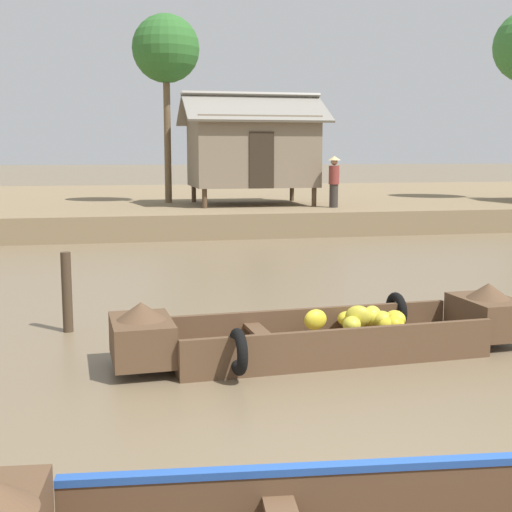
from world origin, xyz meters
name	(u,v)px	position (x,y,z in m)	size (l,w,h in m)	color
ground_plane	(206,279)	(0.00, 10.00, 0.00)	(300.00, 300.00, 0.00)	#726047
riverbank_strip	(153,204)	(0.00, 26.18, 0.37)	(160.00, 20.00, 0.74)	#7F6B4C
banana_boat	(329,332)	(0.77, 4.48, 0.28)	(5.23, 2.03, 0.80)	brown
stilt_house_left	(251,150)	(2.99, 20.09, 2.60)	(4.75, 3.73, 3.78)	#4C3826
palm_tree_mid	(166,50)	(0.26, 21.43, 6.00)	(2.33, 2.33, 6.49)	brown
vendor_person	(334,179)	(5.31, 18.12, 1.66)	(0.44, 0.44, 1.66)	#332D28
mooring_post	(67,292)	(-2.45, 6.33, 0.56)	(0.14, 0.14, 1.12)	#423323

